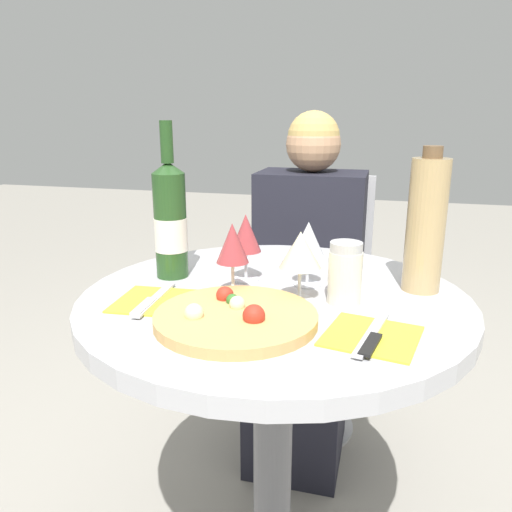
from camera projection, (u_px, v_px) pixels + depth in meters
The scene contains 13 objects.
dining_table at pixel (274, 365), 1.08m from camera, with size 0.80×0.80×0.78m.
chair_behind_diner at pixel (311, 310), 1.84m from camera, with size 0.40×0.40×0.93m.
seated_diner at pixel (305, 307), 1.68m from camera, with size 0.35×0.47×1.15m.
pizza_large at pixel (235, 317), 0.89m from camera, with size 0.29×0.29×0.05m.
wine_bottle at pixel (170, 221), 1.12m from camera, with size 0.07×0.07×0.35m.
tall_carafe at pixel (426, 225), 1.03m from camera, with size 0.08×0.08×0.30m.
sugar_shaker at pixel (345, 273), 0.98m from camera, with size 0.07×0.07×0.12m.
wine_glass_back_left at pixel (246, 234), 1.10m from camera, with size 0.07×0.07×0.15m.
wine_glass_front_left at pixel (232, 245), 1.01m from camera, with size 0.07×0.07×0.15m.
wine_glass_front_right at pixel (300, 251), 0.97m from camera, with size 0.08×0.08×0.14m.
wine_glass_back_right at pixel (308, 240), 1.06m from camera, with size 0.07×0.07×0.14m.
place_setting_left at pixel (154, 301), 0.99m from camera, with size 0.16×0.19×0.01m.
place_setting_right at pixel (371, 336), 0.83m from camera, with size 0.18×0.19×0.01m.
Camera 1 is at (0.21, -0.95, 1.14)m, focal length 35.00 mm.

